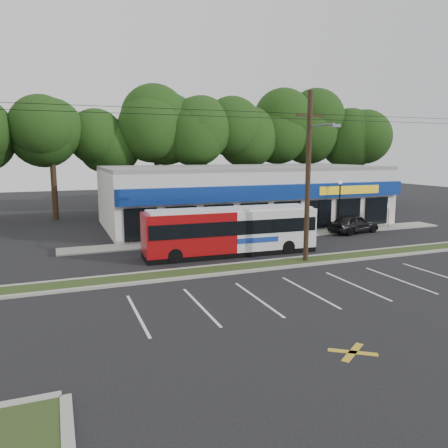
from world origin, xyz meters
TOP-DOWN VIEW (x-y plane):
  - ground at (0.00, 0.00)m, footprint 120.00×120.00m
  - grass_strip at (0.00, 1.00)m, footprint 40.00×1.60m
  - curb_south at (0.00, 0.15)m, footprint 40.00×0.25m
  - curb_north at (0.00, 1.85)m, footprint 40.00×0.25m
  - sidewalk at (5.00, 9.00)m, footprint 32.00×2.20m
  - strip_mall at (5.50, 15.91)m, footprint 25.00×12.55m
  - utility_pole at (2.83, 0.93)m, footprint 50.00×2.77m
  - lamp_post at (11.00, 8.80)m, footprint 0.30×0.30m
  - sign_post at (16.00, 8.57)m, footprint 0.45×0.10m
  - tree_line at (4.00, 26.00)m, footprint 46.76×6.76m
  - metrobus at (-0.42, 4.50)m, footprint 11.33×2.77m
  - car_dark at (11.86, 7.97)m, footprint 4.82×2.64m
  - pedestrian_a at (2.00, 6.74)m, footprint 0.66×0.46m
  - pedestrian_b at (5.82, 8.50)m, footprint 1.03×0.87m

SIDE VIEW (x-z plane):
  - ground at x=0.00m, z-range 0.00..0.00m
  - sidewalk at x=5.00m, z-range 0.00..0.10m
  - grass_strip at x=0.00m, z-range 0.00..0.12m
  - curb_south at x=0.00m, z-range 0.00..0.14m
  - curb_north at x=0.00m, z-range 0.00..0.14m
  - car_dark at x=11.86m, z-range 0.00..1.55m
  - pedestrian_a at x=2.00m, z-range 0.00..1.72m
  - pedestrian_b at x=5.82m, z-range 0.00..1.86m
  - sign_post at x=16.00m, z-range 0.44..2.67m
  - metrobus at x=-0.42m, z-range 0.09..3.12m
  - strip_mall at x=5.50m, z-range 0.00..5.30m
  - lamp_post at x=11.00m, z-range 0.55..4.80m
  - utility_pole at x=2.83m, z-range 0.41..10.41m
  - tree_line at x=4.00m, z-range 2.50..14.33m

